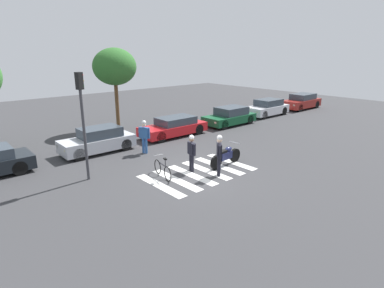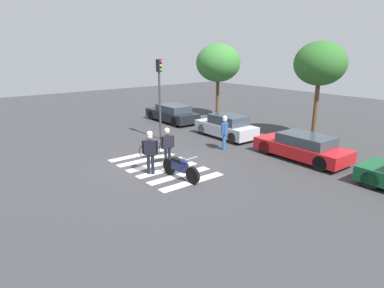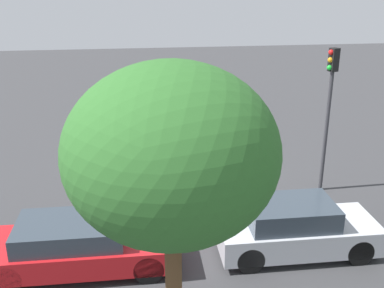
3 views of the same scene
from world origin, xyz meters
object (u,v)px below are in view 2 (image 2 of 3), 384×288
at_px(police_motorcycle, 180,168).
at_px(pedestrian_bystander, 225,130).
at_px(car_silver_sedan, 226,127).
at_px(traffic_light_pole, 160,87).
at_px(officer_on_foot, 167,144).
at_px(car_black_suv, 172,113).
at_px(car_red_convertible, 302,147).
at_px(leaning_bicycle, 155,149).
at_px(officer_by_motorcycle, 150,149).

relative_size(police_motorcycle, pedestrian_bystander, 1.18).
relative_size(car_silver_sedan, traffic_light_pole, 0.87).
bearing_deg(traffic_light_pole, officer_on_foot, -29.32).
height_order(officer_on_foot, traffic_light_pole, traffic_light_pole).
distance_m(car_black_suv, car_red_convertible, 11.10).
distance_m(police_motorcycle, car_red_convertible, 6.38).
bearing_deg(leaning_bicycle, car_silver_sedan, 94.69).
bearing_deg(leaning_bicycle, officer_on_foot, -9.76).
bearing_deg(car_red_convertible, police_motorcycle, -104.93).
height_order(leaning_bicycle, officer_by_motorcycle, officer_by_motorcycle).
relative_size(leaning_bicycle, traffic_light_pole, 0.37).
distance_m(police_motorcycle, leaning_bicycle, 3.37).
distance_m(officer_on_foot, car_silver_sedan, 5.99).
bearing_deg(traffic_light_pole, officer_by_motorcycle, -37.51).
bearing_deg(car_black_suv, pedestrian_bystander, -14.22).
xyz_separation_m(officer_by_motorcycle, car_red_convertible, (2.86, 6.85, -0.51)).
bearing_deg(traffic_light_pole, car_black_suv, 136.98).
bearing_deg(car_silver_sedan, pedestrian_bystander, -46.18).
distance_m(pedestrian_bystander, car_silver_sedan, 2.66).
bearing_deg(officer_by_motorcycle, car_red_convertible, 67.34).
xyz_separation_m(leaning_bicycle, traffic_light_pole, (-2.56, 2.03, 2.72)).
xyz_separation_m(car_red_convertible, traffic_light_pole, (-7.47, -3.31, 2.48)).
bearing_deg(police_motorcycle, officer_by_motorcycle, -150.47).
distance_m(police_motorcycle, traffic_light_pole, 7.00).
bearing_deg(officer_by_motorcycle, pedestrian_bystander, 97.65).
height_order(car_silver_sedan, car_red_convertible, car_silver_sedan).
bearing_deg(pedestrian_bystander, officer_on_foot, -88.03).
relative_size(officer_by_motorcycle, car_red_convertible, 0.41).
distance_m(officer_by_motorcycle, pedestrian_bystander, 5.05).
bearing_deg(car_red_convertible, pedestrian_bystander, -152.40).
height_order(police_motorcycle, leaning_bicycle, police_motorcycle).
xyz_separation_m(police_motorcycle, pedestrian_bystander, (-1.89, 4.32, 0.61)).
height_order(car_black_suv, car_silver_sedan, car_silver_sedan).
bearing_deg(leaning_bicycle, car_black_suv, 138.85).
height_order(leaning_bicycle, car_black_suv, car_black_suv).
relative_size(leaning_bicycle, car_silver_sedan, 0.42).
bearing_deg(car_silver_sedan, car_red_convertible, -0.54).
distance_m(car_black_suv, traffic_light_pole, 5.54).
height_order(pedestrian_bystander, car_red_convertible, pedestrian_bystander).
distance_m(officer_on_foot, car_red_convertible, 6.56).
distance_m(police_motorcycle, officer_on_foot, 1.93).
relative_size(police_motorcycle, car_black_suv, 0.48).
relative_size(leaning_bicycle, car_red_convertible, 0.37).
xyz_separation_m(car_black_suv, car_red_convertible, (11.10, -0.07, -0.01)).
height_order(officer_on_foot, car_silver_sedan, officer_on_foot).
distance_m(leaning_bicycle, traffic_light_pole, 4.25).
height_order(car_black_suv, traffic_light_pole, traffic_light_pole).
bearing_deg(traffic_light_pole, car_red_convertible, 23.89).
bearing_deg(police_motorcycle, car_black_suv, 146.61).
bearing_deg(car_silver_sedan, officer_by_motorcycle, -70.14).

